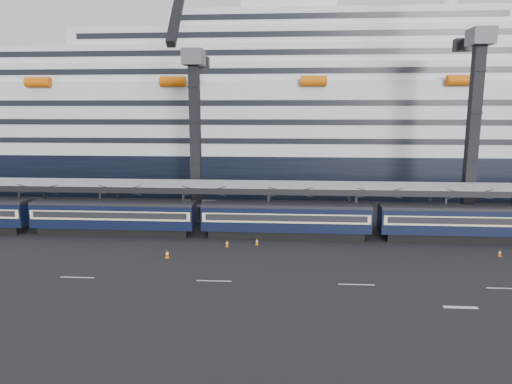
% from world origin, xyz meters
% --- Properties ---
extents(ground, '(260.00, 260.00, 0.00)m').
position_xyz_m(ground, '(0.00, 0.00, 0.00)').
color(ground, black).
rests_on(ground, ground).
extents(lane_markings, '(111.00, 4.27, 0.02)m').
position_xyz_m(lane_markings, '(8.15, -5.23, 0.01)').
color(lane_markings, beige).
rests_on(lane_markings, ground).
extents(train, '(133.05, 3.00, 4.05)m').
position_xyz_m(train, '(-4.65, 10.00, 2.20)').
color(train, black).
rests_on(train, ground).
extents(canopy, '(130.00, 6.25, 5.53)m').
position_xyz_m(canopy, '(0.00, 14.00, 5.25)').
color(canopy, '#94969B').
rests_on(canopy, ground).
extents(cruise_ship, '(214.09, 28.84, 34.00)m').
position_xyz_m(cruise_ship, '(-1.08, 45.99, 12.34)').
color(cruise_ship, black).
rests_on(cruise_ship, ground).
extents(crane_dark_near, '(4.50, 17.75, 35.08)m').
position_xyz_m(crane_dark_near, '(-20.00, 18.59, 11.93)').
color(crane_dark_near, '#494A50').
rests_on(crane_dark_near, ground).
extents(crane_dark_mid, '(4.50, 18.24, 39.64)m').
position_xyz_m(crane_dark_mid, '(15.00, 17.59, 13.36)').
color(crane_dark_mid, '#494A50').
rests_on(crane_dark_mid, ground).
extents(traffic_cone_b, '(0.43, 0.43, 0.85)m').
position_xyz_m(traffic_cone_b, '(-19.58, 1.83, 0.42)').
color(traffic_cone_b, '#DB5E06').
rests_on(traffic_cone_b, ground).
extents(traffic_cone_c, '(0.38, 0.38, 0.75)m').
position_xyz_m(traffic_cone_c, '(-14.20, 5.99, 0.37)').
color(traffic_cone_c, '#DB5E06').
rests_on(traffic_cone_c, ground).
extents(traffic_cone_d, '(0.37, 0.37, 0.74)m').
position_xyz_m(traffic_cone_d, '(-11.07, 6.91, 0.36)').
color(traffic_cone_d, '#DB5E06').
rests_on(traffic_cone_d, ground).
extents(traffic_cone_e, '(0.36, 0.36, 0.71)m').
position_xyz_m(traffic_cone_e, '(13.34, 4.62, 0.35)').
color(traffic_cone_e, '#DB5E06').
rests_on(traffic_cone_e, ground).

